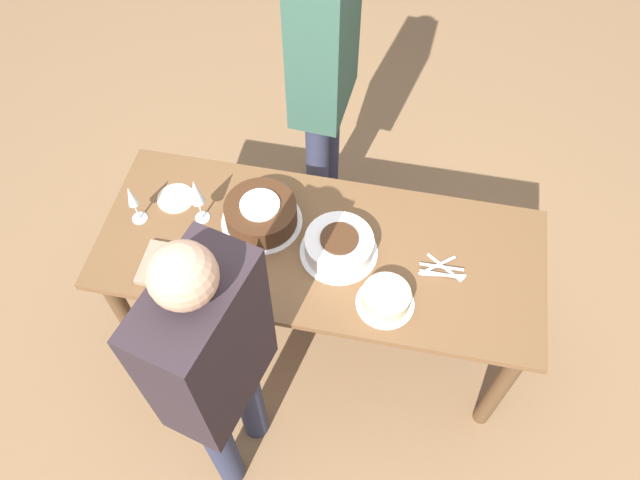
% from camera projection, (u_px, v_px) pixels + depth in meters
% --- Properties ---
extents(ground_plane, '(12.00, 12.00, 0.00)m').
position_uv_depth(ground_plane, '(320.00, 331.00, 3.09)').
color(ground_plane, '#8E6B47').
extents(dining_table, '(1.76, 0.70, 0.77)m').
position_uv_depth(dining_table, '(320.00, 263.00, 2.56)').
color(dining_table, brown).
rests_on(dining_table, ground_plane).
extents(cake_center_white, '(0.31, 0.31, 0.10)m').
position_uv_depth(cake_center_white, '(339.00, 246.00, 2.40)').
color(cake_center_white, white).
rests_on(cake_center_white, dining_table).
extents(cake_front_chocolate, '(0.33, 0.33, 0.12)m').
position_uv_depth(cake_front_chocolate, '(261.00, 214.00, 2.48)').
color(cake_front_chocolate, white).
rests_on(cake_front_chocolate, dining_table).
extents(cake_back_decorated, '(0.22, 0.22, 0.08)m').
position_uv_depth(cake_back_decorated, '(386.00, 298.00, 2.28)').
color(cake_back_decorated, white).
rests_on(cake_back_decorated, dining_table).
extents(wine_glass_near, '(0.06, 0.06, 0.24)m').
position_uv_depth(wine_glass_near, '(196.00, 193.00, 2.39)').
color(wine_glass_near, silver).
rests_on(wine_glass_near, dining_table).
extents(wine_glass_far, '(0.06, 0.06, 0.21)m').
position_uv_depth(wine_glass_far, '(241.00, 257.00, 2.26)').
color(wine_glass_far, silver).
rests_on(wine_glass_far, dining_table).
extents(wine_glass_extra, '(0.06, 0.06, 0.20)m').
position_uv_depth(wine_glass_extra, '(132.00, 199.00, 2.42)').
color(wine_glass_extra, silver).
rests_on(wine_glass_extra, dining_table).
extents(dessert_plate_right, '(0.16, 0.16, 0.01)m').
position_uv_depth(dessert_plate_right, '(176.00, 198.00, 2.58)').
color(dessert_plate_right, beige).
rests_on(dessert_plate_right, dining_table).
extents(fork_pile, '(0.18, 0.12, 0.01)m').
position_uv_depth(fork_pile, '(442.00, 270.00, 2.39)').
color(fork_pile, silver).
rests_on(fork_pile, dining_table).
extents(napkin_stack, '(0.16, 0.19, 0.02)m').
position_uv_depth(napkin_stack, '(163.00, 265.00, 2.39)').
color(napkin_stack, gray).
rests_on(napkin_stack, dining_table).
extents(person_cutting, '(0.25, 0.41, 1.69)m').
position_uv_depth(person_cutting, '(324.00, 67.00, 2.66)').
color(person_cutting, '#2D334C').
rests_on(person_cutting, ground_plane).
extents(person_watching, '(0.31, 0.44, 1.61)m').
position_uv_depth(person_watching, '(215.00, 364.00, 1.97)').
color(person_watching, '#2D334C').
rests_on(person_watching, ground_plane).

